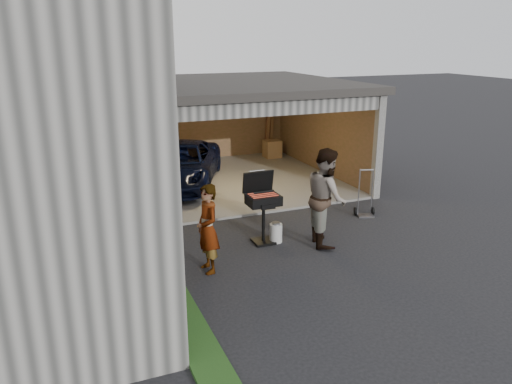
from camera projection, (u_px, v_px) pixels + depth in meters
ground at (307, 283)px, 8.63m from camera, size 80.00×80.00×0.00m
groundcover_strip at (197, 341)px, 6.92m from camera, size 0.50×8.00×0.06m
garage at (221, 117)px, 14.35m from camera, size 6.80×6.30×2.90m
minivan at (180, 166)px, 14.02m from camera, size 3.49×4.65×1.17m
woman at (208, 229)px, 8.84m from camera, size 0.44×0.62×1.63m
man at (326, 197)px, 10.01m from camera, size 0.99×1.14×1.99m
bbq_grill at (263, 202)px, 10.09m from camera, size 0.66×0.58×1.46m
propane_tank at (276, 233)px, 10.30m from camera, size 0.30×0.30×0.39m
plywood_panel at (168, 271)px, 7.92m from camera, size 0.26×0.95×1.04m
hand_truck at (365, 207)px, 11.82m from camera, size 0.50×0.45×1.14m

